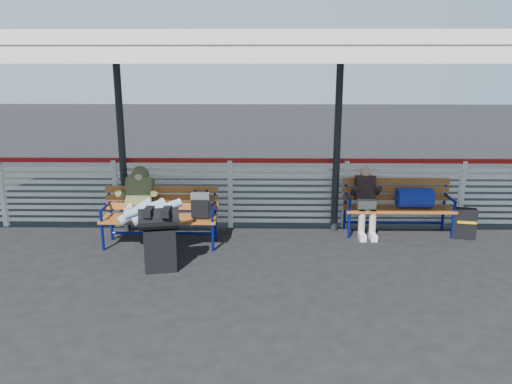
{
  "coord_description": "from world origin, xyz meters",
  "views": [
    {
      "loc": [
        0.58,
        -6.49,
        2.79
      ],
      "look_at": [
        0.46,
        1.0,
        0.87
      ],
      "focal_mm": 35.0,
      "sensor_mm": 36.0,
      "label": 1
    }
  ],
  "objects_px": {
    "bench_right": "(406,200)",
    "suitcase_side": "(464,223)",
    "traveler_man": "(145,206)",
    "companion_person": "(366,200)",
    "luggage_stack": "(160,237)",
    "bench_left": "(170,209)"
  },
  "relations": [
    {
      "from": "traveler_man",
      "to": "companion_person",
      "type": "bearing_deg",
      "value": 14.48
    },
    {
      "from": "bench_left",
      "to": "companion_person",
      "type": "height_order",
      "value": "companion_person"
    },
    {
      "from": "companion_person",
      "to": "bench_right",
      "type": "bearing_deg",
      "value": 3.3
    },
    {
      "from": "bench_right",
      "to": "suitcase_side",
      "type": "xyz_separation_m",
      "value": [
        0.93,
        -0.21,
        -0.34
      ]
    },
    {
      "from": "companion_person",
      "to": "suitcase_side",
      "type": "distance_m",
      "value": 1.65
    },
    {
      "from": "companion_person",
      "to": "suitcase_side",
      "type": "bearing_deg",
      "value": -6.18
    },
    {
      "from": "bench_left",
      "to": "traveler_man",
      "type": "bearing_deg",
      "value": -130.13
    },
    {
      "from": "bench_right",
      "to": "suitcase_side",
      "type": "height_order",
      "value": "bench_right"
    },
    {
      "from": "suitcase_side",
      "to": "bench_right",
      "type": "bearing_deg",
      "value": 177.27
    },
    {
      "from": "luggage_stack",
      "to": "companion_person",
      "type": "relative_size",
      "value": 0.78
    },
    {
      "from": "bench_left",
      "to": "suitcase_side",
      "type": "relative_size",
      "value": 3.6
    },
    {
      "from": "luggage_stack",
      "to": "bench_right",
      "type": "distance_m",
      "value": 4.14
    },
    {
      "from": "luggage_stack",
      "to": "companion_person",
      "type": "height_order",
      "value": "companion_person"
    },
    {
      "from": "luggage_stack",
      "to": "companion_person",
      "type": "distance_m",
      "value": 3.52
    },
    {
      "from": "luggage_stack",
      "to": "traveler_man",
      "type": "bearing_deg",
      "value": 105.39
    },
    {
      "from": "bench_left",
      "to": "bench_right",
      "type": "distance_m",
      "value": 3.9
    },
    {
      "from": "bench_left",
      "to": "suitcase_side",
      "type": "distance_m",
      "value": 4.81
    },
    {
      "from": "bench_right",
      "to": "companion_person",
      "type": "relative_size",
      "value": 1.57
    },
    {
      "from": "bench_left",
      "to": "companion_person",
      "type": "xyz_separation_m",
      "value": [
        3.19,
        0.55,
        0.02
      ]
    },
    {
      "from": "luggage_stack",
      "to": "bench_right",
      "type": "height_order",
      "value": "bench_right"
    },
    {
      "from": "bench_left",
      "to": "suitcase_side",
      "type": "bearing_deg",
      "value": 4.47
    },
    {
      "from": "luggage_stack",
      "to": "suitcase_side",
      "type": "distance_m",
      "value": 4.95
    }
  ]
}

